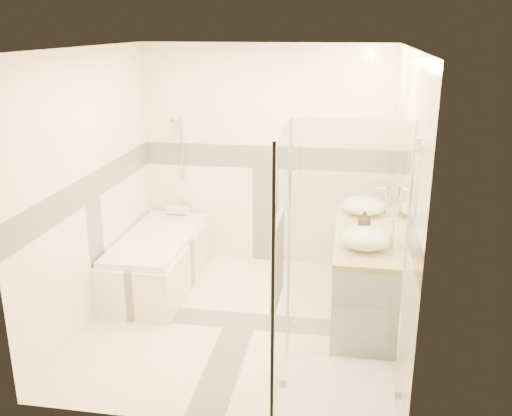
% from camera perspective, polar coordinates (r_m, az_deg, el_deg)
% --- Properties ---
extents(room, '(2.82, 3.02, 2.52)m').
position_cam_1_polar(room, '(5.03, -0.95, 1.46)').
color(room, '#F5E6C3').
rests_on(room, ground).
extents(bathtub, '(0.75, 1.70, 0.56)m').
position_cam_1_polar(bathtub, '(6.20, -9.73, -4.89)').
color(bathtub, '#FAEBC8').
rests_on(bathtub, ground).
extents(vanity, '(0.58, 1.62, 0.85)m').
position_cam_1_polar(vanity, '(5.52, 10.71, -6.56)').
color(vanity, white).
rests_on(vanity, ground).
extents(shower_enclosure, '(0.96, 0.93, 2.04)m').
position_cam_1_polar(shower_enclosure, '(4.35, 7.06, -12.28)').
color(shower_enclosure, '#FAEBC8').
rests_on(shower_enclosure, ground).
extents(vessel_sink_near, '(0.44, 0.44, 0.17)m').
position_cam_1_polar(vessel_sink_near, '(5.86, 10.73, 0.27)').
color(vessel_sink_near, white).
rests_on(vessel_sink_near, vanity).
extents(vessel_sink_far, '(0.43, 0.43, 0.17)m').
position_cam_1_polar(vessel_sink_far, '(4.97, 10.88, -3.00)').
color(vessel_sink_far, white).
rests_on(vessel_sink_far, vanity).
extents(faucet_near, '(0.12, 0.03, 0.29)m').
position_cam_1_polar(faucet_near, '(5.85, 12.88, 0.93)').
color(faucet_near, silver).
rests_on(faucet_near, vanity).
extents(faucet_far, '(0.11, 0.03, 0.28)m').
position_cam_1_polar(faucet_far, '(4.96, 13.42, -2.33)').
color(faucet_far, silver).
rests_on(faucet_far, vanity).
extents(amenity_bottle_a, '(0.09, 0.09, 0.15)m').
position_cam_1_polar(amenity_bottle_a, '(5.21, 10.83, -2.15)').
color(amenity_bottle_a, black).
rests_on(amenity_bottle_a, vanity).
extents(amenity_bottle_b, '(0.16, 0.16, 0.16)m').
position_cam_1_polar(amenity_bottle_b, '(5.45, 10.79, -1.16)').
color(amenity_bottle_b, black).
rests_on(amenity_bottle_b, vanity).
extents(folded_towels, '(0.18, 0.25, 0.07)m').
position_cam_1_polar(folded_towels, '(5.97, 10.69, 0.09)').
color(folded_towels, white).
rests_on(folded_towels, vanity).
extents(rolled_towel, '(0.24, 0.11, 0.11)m').
position_cam_1_polar(rolled_towel, '(6.71, -7.87, -0.23)').
color(rolled_towel, white).
rests_on(rolled_towel, bathtub).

